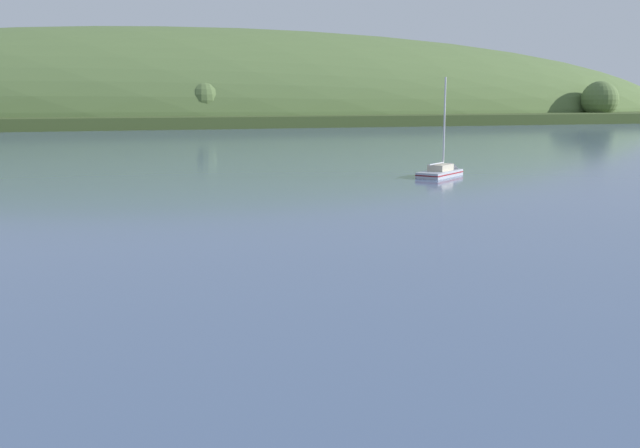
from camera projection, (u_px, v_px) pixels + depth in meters
far_shoreline_hill at (208, 122)px, 266.47m from camera, size 533.72×115.32×67.66m
sailboat_midwater_white at (443, 174)px, 86.09m from camera, size 8.10×7.01×12.78m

